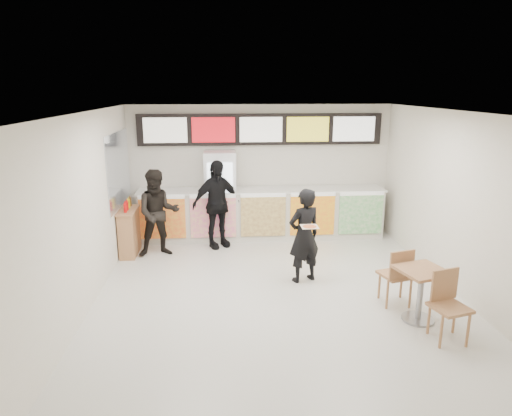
{
  "coord_description": "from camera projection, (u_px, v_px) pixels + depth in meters",
  "views": [
    {
      "loc": [
        -0.89,
        -6.91,
        3.36
      ],
      "look_at": [
        -0.28,
        1.2,
        1.21
      ],
      "focal_mm": 32.0,
      "sensor_mm": 36.0,
      "label": 1
    }
  ],
  "objects": [
    {
      "name": "customer_mid",
      "position": [
        216.0,
        204.0,
        9.73
      ],
      "size": [
        1.2,
        0.93,
        1.9
      ],
      "primitive_type": "imported",
      "rotation": [
        0.0,
        0.0,
        0.49
      ],
      "color": "black",
      "rests_on": "floor"
    },
    {
      "name": "cafe_table",
      "position": [
        421.0,
        285.0,
        6.66
      ],
      "size": [
        0.87,
        1.71,
        0.96
      ],
      "rotation": [
        0.0,
        0.0,
        0.27
      ],
      "color": "#AF7A50",
      "rests_on": "floor"
    },
    {
      "name": "wall_right",
      "position": [
        462.0,
        205.0,
        7.42
      ],
      "size": [
        0.0,
        7.0,
        7.0
      ],
      "primitive_type": "plane",
      "rotation": [
        1.57,
        0.0,
        -1.57
      ],
      "color": "silver",
      "rests_on": "floor"
    },
    {
      "name": "wall_back",
      "position": [
        260.0,
        170.0,
        10.58
      ],
      "size": [
        6.0,
        0.0,
        6.0
      ],
      "primitive_type": "plane",
      "rotation": [
        1.57,
        0.0,
        0.0
      ],
      "color": "silver",
      "rests_on": "floor"
    },
    {
      "name": "condiment_ledge",
      "position": [
        129.0,
        231.0,
        9.39
      ],
      "size": [
        0.35,
        0.85,
        1.14
      ],
      "color": "#AF7A50",
      "rests_on": "floor"
    },
    {
      "name": "floor",
      "position": [
        278.0,
        296.0,
        7.59
      ],
      "size": [
        7.0,
        7.0,
        0.0
      ],
      "primitive_type": "plane",
      "color": "beige",
      "rests_on": "ground"
    },
    {
      "name": "customer_main",
      "position": [
        304.0,
        236.0,
        7.99
      ],
      "size": [
        0.73,
        0.61,
        1.69
      ],
      "primitive_type": "imported",
      "rotation": [
        0.0,
        0.0,
        3.54
      ],
      "color": "black",
      "rests_on": "floor"
    },
    {
      "name": "menu_board",
      "position": [
        261.0,
        129.0,
        10.25
      ],
      "size": [
        5.5,
        0.14,
        0.7
      ],
      "color": "black",
      "rests_on": "wall_back"
    },
    {
      "name": "pizza_slice",
      "position": [
        310.0,
        226.0,
        7.48
      ],
      "size": [
        0.36,
        0.36,
        0.02
      ],
      "color": "beige",
      "rests_on": "customer_main"
    },
    {
      "name": "customer_left",
      "position": [
        158.0,
        213.0,
        9.24
      ],
      "size": [
        0.98,
        0.83,
        1.79
      ],
      "primitive_type": "imported",
      "rotation": [
        0.0,
        0.0,
        0.19
      ],
      "color": "black",
      "rests_on": "floor"
    },
    {
      "name": "wall_left",
      "position": [
        85.0,
        213.0,
        6.98
      ],
      "size": [
        0.0,
        7.0,
        7.0
      ],
      "primitive_type": "plane",
      "rotation": [
        1.57,
        0.0,
        1.57
      ],
      "color": "silver",
      "rests_on": "floor"
    },
    {
      "name": "service_counter",
      "position": [
        262.0,
        213.0,
        10.42
      ],
      "size": [
        5.56,
        0.77,
        1.14
      ],
      "color": "silver",
      "rests_on": "floor"
    },
    {
      "name": "drinks_fridge",
      "position": [
        220.0,
        196.0,
        10.26
      ],
      "size": [
        0.7,
        0.67,
        2.0
      ],
      "color": "white",
      "rests_on": "floor"
    },
    {
      "name": "mirror_panel",
      "position": [
        119.0,
        169.0,
        9.28
      ],
      "size": [
        0.01,
        2.0,
        1.5
      ],
      "primitive_type": "cube",
      "color": "#B2B7BF",
      "rests_on": "wall_left"
    },
    {
      "name": "ceiling",
      "position": [
        280.0,
        112.0,
        6.82
      ],
      "size": [
        7.0,
        7.0,
        0.0
      ],
      "primitive_type": "plane",
      "rotation": [
        3.14,
        0.0,
        0.0
      ],
      "color": "white",
      "rests_on": "wall_back"
    }
  ]
}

